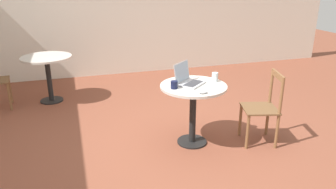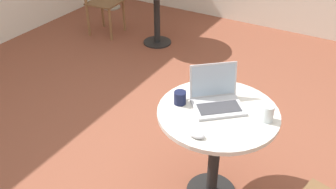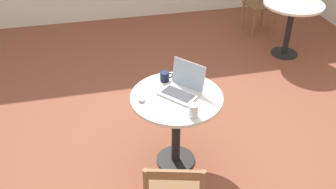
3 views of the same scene
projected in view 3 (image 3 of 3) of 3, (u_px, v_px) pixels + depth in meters
name	position (u px, v px, depth m)	size (l,w,h in m)	color
ground_plane	(174.00, 141.00, 3.77)	(16.00, 16.00, 0.00)	brown
cafe_table_near	(176.00, 110.00, 3.21)	(0.78, 0.78, 0.75)	black
cafe_table_mid	(292.00, 14.00, 4.94)	(0.78, 0.78, 0.75)	black
chair_mid_back	(259.00, 3.00, 5.66)	(0.44, 0.44, 0.89)	brown
laptop	(182.00, 87.00, 3.14)	(0.41, 0.41, 0.25)	#B7B7BC
mouse	(141.00, 99.00, 3.07)	(0.06, 0.10, 0.03)	#B7B7BC
mug	(165.00, 76.00, 3.29)	(0.12, 0.08, 0.09)	#141938
drinking_glass	(193.00, 111.00, 2.87)	(0.08, 0.08, 0.11)	silver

